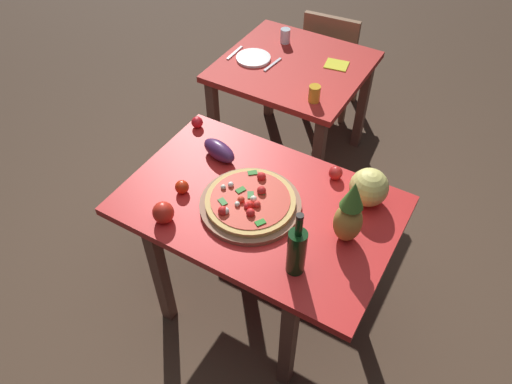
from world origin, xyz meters
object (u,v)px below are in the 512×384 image
(melon, at_px, (369,187))
(pizza_board, at_px, (250,205))
(knife_utensil, at_px, (273,65))
(napkin_folded, at_px, (337,65))
(pizza, at_px, (250,201))
(bell_pepper, at_px, (163,213))
(eggplant, at_px, (219,151))
(wine_bottle, at_px, (297,250))
(drinking_glass_water, at_px, (285,36))
(dining_chair, at_px, (332,58))
(fork_utensil, at_px, (235,53))
(drinking_glass_juice, at_px, (314,94))
(background_table, at_px, (293,80))
(tomato_at_corner, at_px, (197,122))
(tomato_near_board, at_px, (336,173))
(pineapple_left, at_px, (349,214))
(display_table, at_px, (259,217))
(tomato_beside_pepper, at_px, (182,187))
(dinner_plate, at_px, (253,58))

(melon, bearing_deg, pizza_board, -145.82)
(knife_utensil, distance_m, napkin_folded, 0.40)
(pizza, height_order, bell_pepper, bell_pepper)
(pizza_board, bearing_deg, eggplant, 145.57)
(melon, bearing_deg, wine_bottle, -102.35)
(pizza_board, bearing_deg, drinking_glass_water, 111.90)
(dining_chair, relative_size, knife_utensil, 4.72)
(drinking_glass_water, bearing_deg, pizza_board, -68.10)
(fork_utensil, bearing_deg, drinking_glass_juice, -18.94)
(dining_chair, distance_m, knife_utensil, 0.79)
(pizza, bearing_deg, knife_utensil, 114.02)
(background_table, xyz_separation_m, tomato_at_corner, (-0.16, -0.82, 0.15))
(bell_pepper, relative_size, tomato_at_corner, 1.68)
(tomato_near_board, bearing_deg, pizza, -124.93)
(pizza_board, height_order, pineapple_left, pineapple_left)
(display_table, distance_m, background_table, 1.20)
(wine_bottle, relative_size, napkin_folded, 2.35)
(pineapple_left, height_order, melon, pineapple_left)
(display_table, distance_m, knife_utensil, 1.18)
(drinking_glass_water, bearing_deg, display_table, -66.70)
(tomato_at_corner, bearing_deg, eggplant, -31.48)
(tomato_beside_pepper, height_order, drinking_glass_juice, drinking_glass_juice)
(melon, bearing_deg, drinking_glass_juice, 132.94)
(dinner_plate, bearing_deg, pizza_board, -60.07)
(pizza, bearing_deg, pineapple_left, 6.94)
(pizza, distance_m, knife_utensil, 1.20)
(pineapple_left, height_order, tomato_near_board, pineapple_left)
(tomato_near_board, distance_m, dinner_plate, 1.15)
(melon, xyz_separation_m, tomato_beside_pepper, (-0.76, -0.38, -0.06))
(background_table, xyz_separation_m, eggplant, (0.08, -0.97, 0.16))
(pizza_board, height_order, melon, melon)
(pineapple_left, distance_m, melon, 0.25)
(wine_bottle, xyz_separation_m, tomato_near_board, (-0.07, 0.57, -0.09))
(pizza_board, xyz_separation_m, tomato_beside_pepper, (-0.32, -0.08, 0.02))
(melon, bearing_deg, napkin_folded, 120.30)
(tomato_beside_pepper, bearing_deg, melon, 26.50)
(display_table, height_order, knife_utensil, knife_utensil)
(bell_pepper, relative_size, eggplant, 0.52)
(wine_bottle, bearing_deg, napkin_folded, 107.57)
(pizza, bearing_deg, pizza_board, 58.54)
(dining_chair, xyz_separation_m, tomato_at_corner, (-0.16, -1.47, 0.32))
(melon, relative_size, dinner_plate, 0.80)
(background_table, bearing_deg, melon, -46.90)
(pineapple_left, relative_size, tomato_at_corner, 5.26)
(display_table, height_order, eggplant, eggplant)
(dining_chair, distance_m, eggplant, 1.65)
(background_table, bearing_deg, wine_bottle, -62.66)
(display_table, distance_m, tomato_near_board, 0.42)
(display_table, xyz_separation_m, tomato_beside_pepper, (-0.34, -0.12, 0.13))
(pizza, height_order, fork_utensil, pizza)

